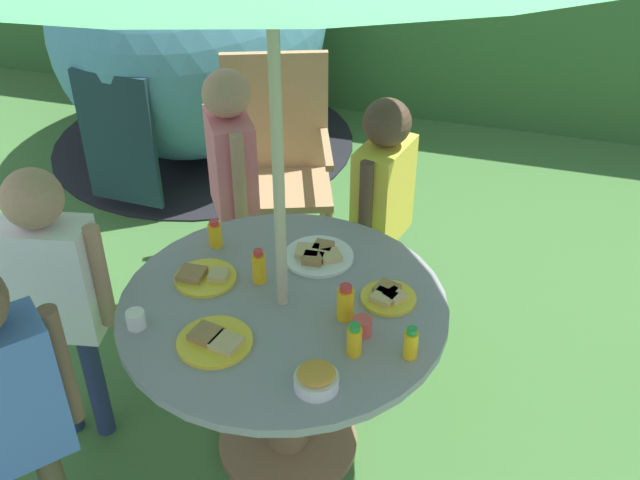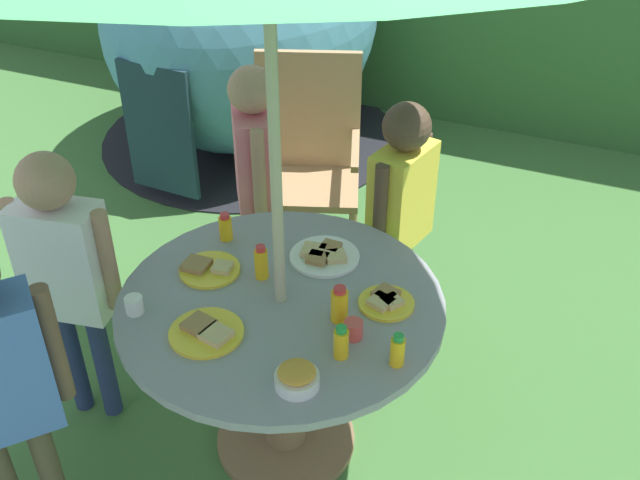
{
  "view_description": "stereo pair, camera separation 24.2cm",
  "coord_description": "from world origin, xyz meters",
  "px_view_note": "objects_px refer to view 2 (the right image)",
  "views": [
    {
      "loc": [
        0.66,
        -1.81,
        2.28
      ],
      "look_at": [
        0.1,
        0.11,
        0.91
      ],
      "focal_mm": 41.5,
      "sensor_mm": 36.0,
      "label": 1
    },
    {
      "loc": [
        0.89,
        -1.73,
        2.28
      ],
      "look_at": [
        0.1,
        0.11,
        0.91
      ],
      "focal_mm": 41.5,
      "sensor_mm": 36.0,
      "label": 2
    }
  ],
  "objects_px": {
    "child_in_yellow_shirt": "(402,197)",
    "juice_bottle_near_left": "(261,263)",
    "wooden_chair": "(308,153)",
    "child_in_pink_shirt": "(255,160)",
    "plate_front_edge": "(386,301)",
    "juice_bottle_center_back": "(341,343)",
    "snack_bowl": "(297,377)",
    "juice_bottle_far_right": "(397,351)",
    "juice_bottle_center_front": "(226,227)",
    "plate_mid_right": "(324,255)",
    "cup_far": "(134,305)",
    "juice_bottle_far_left": "(339,305)",
    "child_in_white_shirt": "(64,260)",
    "garden_table": "(282,344)",
    "plate_back_edge": "(209,268)",
    "cup_near": "(353,329)",
    "dome_tent": "(244,14)",
    "plate_near_right": "(207,332)"
  },
  "relations": [
    {
      "from": "child_in_yellow_shirt",
      "to": "juice_bottle_near_left",
      "type": "xyz_separation_m",
      "value": [
        -0.29,
        -0.69,
        0.05
      ]
    },
    {
      "from": "wooden_chair",
      "to": "child_in_pink_shirt",
      "type": "height_order",
      "value": "child_in_pink_shirt"
    },
    {
      "from": "plate_front_edge",
      "to": "juice_bottle_center_back",
      "type": "xyz_separation_m",
      "value": [
        -0.05,
        -0.29,
        0.04
      ]
    },
    {
      "from": "snack_bowl",
      "to": "juice_bottle_far_right",
      "type": "bearing_deg",
      "value": 40.31
    },
    {
      "from": "wooden_chair",
      "to": "juice_bottle_center_front",
      "type": "xyz_separation_m",
      "value": [
        0.1,
        -0.97,
        0.18
      ]
    },
    {
      "from": "plate_mid_right",
      "to": "cup_far",
      "type": "distance_m",
      "value": 0.69
    },
    {
      "from": "juice_bottle_center_back",
      "to": "cup_far",
      "type": "relative_size",
      "value": 1.92
    },
    {
      "from": "snack_bowl",
      "to": "juice_bottle_far_right",
      "type": "relative_size",
      "value": 1.17
    },
    {
      "from": "juice_bottle_near_left",
      "to": "juice_bottle_far_left",
      "type": "distance_m",
      "value": 0.35
    },
    {
      "from": "child_in_white_shirt",
      "to": "cup_far",
      "type": "relative_size",
      "value": 19.34
    },
    {
      "from": "child_in_pink_shirt",
      "to": "juice_bottle_near_left",
      "type": "bearing_deg",
      "value": -3.67
    },
    {
      "from": "child_in_yellow_shirt",
      "to": "plate_mid_right",
      "type": "height_order",
      "value": "child_in_yellow_shirt"
    },
    {
      "from": "child_in_pink_shirt",
      "to": "plate_mid_right",
      "type": "xyz_separation_m",
      "value": [
        0.53,
        -0.49,
        -0.03
      ]
    },
    {
      "from": "garden_table",
      "to": "child_in_yellow_shirt",
      "type": "distance_m",
      "value": 0.82
    },
    {
      "from": "child_in_pink_shirt",
      "to": "plate_front_edge",
      "type": "xyz_separation_m",
      "value": [
        0.82,
        -0.65,
        -0.03
      ]
    },
    {
      "from": "child_in_white_shirt",
      "to": "juice_bottle_near_left",
      "type": "xyz_separation_m",
      "value": [
        0.66,
        0.23,
        0.03
      ]
    },
    {
      "from": "child_in_white_shirt",
      "to": "plate_back_edge",
      "type": "relative_size",
      "value": 5.4
    },
    {
      "from": "juice_bottle_center_back",
      "to": "garden_table",
      "type": "bearing_deg",
      "value": 148.94
    },
    {
      "from": "plate_mid_right",
      "to": "juice_bottle_far_right",
      "type": "relative_size",
      "value": 2.24
    },
    {
      "from": "juice_bottle_far_left",
      "to": "child_in_yellow_shirt",
      "type": "bearing_deg",
      "value": 93.36
    },
    {
      "from": "plate_mid_right",
      "to": "plate_back_edge",
      "type": "bearing_deg",
      "value": -145.65
    },
    {
      "from": "child_in_yellow_shirt",
      "to": "cup_near",
      "type": "bearing_deg",
      "value": 20.43
    },
    {
      "from": "juice_bottle_far_left",
      "to": "cup_far",
      "type": "xyz_separation_m",
      "value": [
        -0.63,
        -0.23,
        -0.03
      ]
    },
    {
      "from": "cup_far",
      "to": "child_in_pink_shirt",
      "type": "bearing_deg",
      "value": 94.51
    },
    {
      "from": "cup_near",
      "to": "cup_far",
      "type": "bearing_deg",
      "value": -166.29
    },
    {
      "from": "child_in_pink_shirt",
      "to": "juice_bottle_far_right",
      "type": "bearing_deg",
      "value": 13.66
    },
    {
      "from": "dome_tent",
      "to": "cup_near",
      "type": "height_order",
      "value": "dome_tent"
    },
    {
      "from": "plate_mid_right",
      "to": "juice_bottle_near_left",
      "type": "height_order",
      "value": "juice_bottle_near_left"
    },
    {
      "from": "plate_mid_right",
      "to": "juice_bottle_center_back",
      "type": "relative_size",
      "value": 2.2
    },
    {
      "from": "juice_bottle_far_right",
      "to": "juice_bottle_center_back",
      "type": "relative_size",
      "value": 0.98
    },
    {
      "from": "dome_tent",
      "to": "child_in_white_shirt",
      "type": "height_order",
      "value": "dome_tent"
    },
    {
      "from": "child_in_pink_shirt",
      "to": "juice_bottle_center_front",
      "type": "xyz_separation_m",
      "value": [
        0.14,
        -0.52,
        0.01
      ]
    },
    {
      "from": "dome_tent",
      "to": "child_in_pink_shirt",
      "type": "xyz_separation_m",
      "value": [
        0.86,
        -1.52,
        -0.09
      ]
    },
    {
      "from": "cup_near",
      "to": "child_in_yellow_shirt",
      "type": "bearing_deg",
      "value": 97.9
    },
    {
      "from": "juice_bottle_center_front",
      "to": "wooden_chair",
      "type": "bearing_deg",
      "value": 95.81
    },
    {
      "from": "plate_back_edge",
      "to": "child_in_white_shirt",
      "type": "bearing_deg",
      "value": -158.45
    },
    {
      "from": "wooden_chair",
      "to": "child_in_white_shirt",
      "type": "height_order",
      "value": "child_in_white_shirt"
    },
    {
      "from": "child_in_pink_shirt",
      "to": "juice_bottle_far_right",
      "type": "relative_size",
      "value": 10.39
    },
    {
      "from": "juice_bottle_near_left",
      "to": "cup_near",
      "type": "height_order",
      "value": "juice_bottle_near_left"
    },
    {
      "from": "plate_near_right",
      "to": "juice_bottle_center_back",
      "type": "xyz_separation_m",
      "value": [
        0.43,
        0.08,
        0.04
      ]
    },
    {
      "from": "garden_table",
      "to": "juice_bottle_far_right",
      "type": "relative_size",
      "value": 9.75
    },
    {
      "from": "snack_bowl",
      "to": "plate_back_edge",
      "type": "bearing_deg",
      "value": 143.74
    },
    {
      "from": "plate_near_right",
      "to": "snack_bowl",
      "type": "bearing_deg",
      "value": -14.1
    },
    {
      "from": "plate_near_right",
      "to": "juice_bottle_near_left",
      "type": "height_order",
      "value": "juice_bottle_near_left"
    },
    {
      "from": "plate_front_edge",
      "to": "juice_bottle_center_front",
      "type": "xyz_separation_m",
      "value": [
        -0.68,
        0.13,
        0.04
      ]
    },
    {
      "from": "plate_near_right",
      "to": "juice_bottle_near_left",
      "type": "xyz_separation_m",
      "value": [
        0.02,
        0.34,
        0.05
      ]
    },
    {
      "from": "wooden_chair",
      "to": "plate_mid_right",
      "type": "xyz_separation_m",
      "value": [
        0.48,
        -0.94,
        0.14
      ]
    },
    {
      "from": "child_in_pink_shirt",
      "to": "cup_near",
      "type": "height_order",
      "value": "child_in_pink_shirt"
    },
    {
      "from": "juice_bottle_near_left",
      "to": "plate_back_edge",
      "type": "bearing_deg",
      "value": -166.63
    },
    {
      "from": "snack_bowl",
      "to": "plate_mid_right",
      "type": "distance_m",
      "value": 0.64
    }
  ]
}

